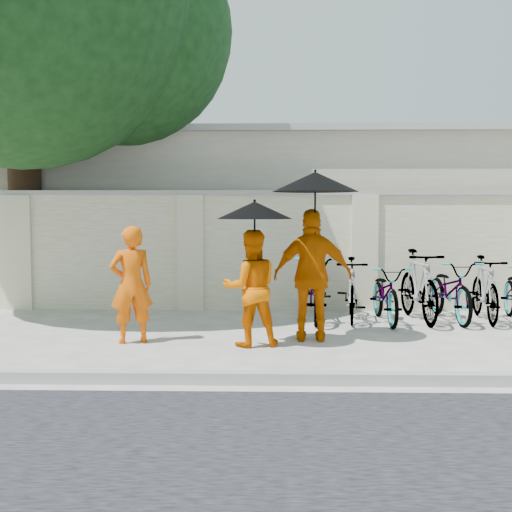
{
  "coord_description": "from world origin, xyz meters",
  "views": [
    {
      "loc": [
        0.41,
        -7.99,
        1.72
      ],
      "look_at": [
        0.19,
        0.88,
        1.1
      ],
      "focal_mm": 45.0,
      "sensor_mm": 36.0,
      "label": 1
    }
  ],
  "objects": [
    {
      "name": "compound_wall",
      "position": [
        1.0,
        3.2,
        1.0
      ],
      "size": [
        20.0,
        0.3,
        2.0
      ],
      "primitive_type": "cube",
      "color": "silver",
      "rests_on": "ground"
    },
    {
      "name": "kerb",
      "position": [
        0.0,
        -1.7,
        0.06
      ],
      "size": [
        40.0,
        0.16,
        0.12
      ],
      "primitive_type": "cube",
      "color": "gray",
      "rests_on": "ground"
    },
    {
      "name": "parasol_center",
      "position": [
        0.19,
        0.04,
        1.73
      ],
      "size": [
        0.95,
        0.95,
        1.0
      ],
      "color": "black",
      "rests_on": "ground"
    },
    {
      "name": "monk_left",
      "position": [
        -1.43,
        0.28,
        0.77
      ],
      "size": [
        0.65,
        0.55,
        1.53
      ],
      "primitive_type": "imported",
      "rotation": [
        0.0,
        0.0,
        3.52
      ],
      "color": "#EB5806",
      "rests_on": "ground"
    },
    {
      "name": "building_behind",
      "position": [
        2.0,
        7.0,
        1.6
      ],
      "size": [
        14.0,
        6.0,
        3.2
      ],
      "primitive_type": "cube",
      "color": "beige",
      "rests_on": "ground"
    },
    {
      "name": "bike_3",
      "position": [
        2.69,
        2.0,
        0.56
      ],
      "size": [
        0.67,
        1.9,
        1.12
      ],
      "primitive_type": "imported",
      "rotation": [
        0.0,
        0.0,
        0.08
      ],
      "color": "gray",
      "rests_on": "ground"
    },
    {
      "name": "bike_5",
      "position": [
        3.73,
        2.03,
        0.51
      ],
      "size": [
        0.64,
        1.74,
        1.02
      ],
      "primitive_type": "imported",
      "rotation": [
        0.0,
        0.0,
        -0.1
      ],
      "color": "gray",
      "rests_on": "ground"
    },
    {
      "name": "bike_0",
      "position": [
        1.13,
        2.11,
        0.51
      ],
      "size": [
        0.82,
        2.0,
        1.03
      ],
      "primitive_type": "imported",
      "rotation": [
        0.0,
        0.0,
        -0.07
      ],
      "color": "gray",
      "rests_on": "ground"
    },
    {
      "name": "monk_right",
      "position": [
        0.95,
        0.45,
        0.88
      ],
      "size": [
        1.04,
        0.46,
        1.75
      ],
      "primitive_type": "imported",
      "rotation": [
        0.0,
        0.0,
        3.11
      ],
      "color": "#C55501",
      "rests_on": "ground"
    },
    {
      "name": "parasol_right",
      "position": [
        0.97,
        0.37,
        2.1
      ],
      "size": [
        1.12,
        1.12,
        1.24
      ],
      "color": "black",
      "rests_on": "ground"
    },
    {
      "name": "bike_1",
      "position": [
        1.65,
        2.0,
        0.5
      ],
      "size": [
        0.64,
        1.7,
        0.99
      ],
      "primitive_type": "imported",
      "rotation": [
        0.0,
        0.0,
        -0.11
      ],
      "color": "gray",
      "rests_on": "ground"
    },
    {
      "name": "monk_center",
      "position": [
        0.14,
        0.12,
        0.74
      ],
      "size": [
        0.82,
        0.7,
        1.49
      ],
      "primitive_type": "imported",
      "rotation": [
        0.0,
        0.0,
        3.35
      ],
      "color": "#E56100",
      "rests_on": "ground"
    },
    {
      "name": "bike_4",
      "position": [
        3.21,
        2.07,
        0.48
      ],
      "size": [
        0.77,
        1.87,
        0.96
      ],
      "primitive_type": "imported",
      "rotation": [
        0.0,
        0.0,
        0.08
      ],
      "color": "gray",
      "rests_on": "ground"
    },
    {
      "name": "ground",
      "position": [
        0.0,
        0.0,
        0.0
      ],
      "size": [
        80.0,
        80.0,
        0.0
      ],
      "primitive_type": "plane",
      "color": "beige"
    },
    {
      "name": "bike_2",
      "position": [
        2.17,
        1.89,
        0.44
      ],
      "size": [
        0.64,
        1.71,
        0.89
      ],
      "primitive_type": "imported",
      "rotation": [
        0.0,
        0.0,
        0.03
      ],
      "color": "gray",
      "rests_on": "ground"
    },
    {
      "name": "shade_tree",
      "position": [
        -3.66,
        2.97,
        5.1
      ],
      "size": [
        6.7,
        6.2,
        8.2
      ],
      "color": "#472A19",
      "rests_on": "ground"
    }
  ]
}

